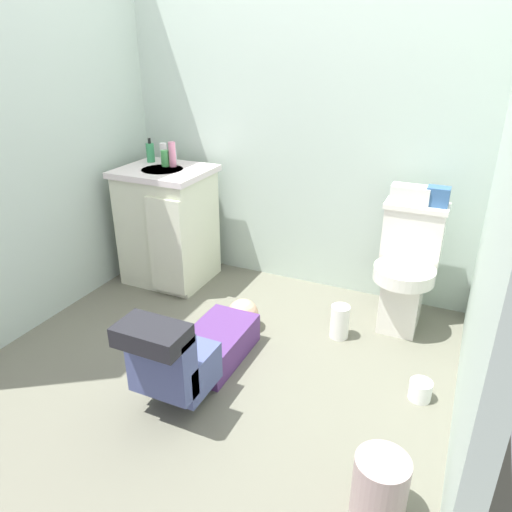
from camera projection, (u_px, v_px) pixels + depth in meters
name	position (u px, v px, depth m)	size (l,w,h in m)	color
ground_plane	(230.00, 353.00, 2.78)	(2.90, 2.99, 0.04)	#646354
wall_back	(299.00, 110.00, 3.13)	(2.56, 0.08, 2.40)	#B1C4B7
wall_left	(31.00, 120.00, 2.74)	(0.08, 1.99, 2.40)	#B1C4B7
toilet	(406.00, 269.00, 2.89)	(0.36, 0.46, 0.75)	silver
vanity_cabinet	(168.00, 225.00, 3.43)	(0.60, 0.53, 0.82)	beige
faucet	(175.00, 157.00, 3.36)	(0.02, 0.02, 0.10)	silver
person_plumber	(198.00, 348.00, 2.49)	(0.38, 1.06, 0.52)	#512D6B
tissue_box	(411.00, 194.00, 2.81)	(0.22, 0.11, 0.10)	silver
toiletry_bag	(438.00, 197.00, 2.75)	(0.12, 0.09, 0.11)	#33598C
soap_dispenser	(150.00, 152.00, 3.41)	(0.06, 0.06, 0.17)	#38955A
bottle_white	(164.00, 153.00, 3.39)	(0.05, 0.05, 0.14)	white
bottle_green	(165.00, 158.00, 3.30)	(0.06, 0.06, 0.11)	#45A452
bottle_pink	(172.00, 154.00, 3.28)	(0.05, 0.05, 0.17)	pink
trash_can	(380.00, 487.00, 1.77)	(0.20, 0.20, 0.26)	#A28A89
paper_towel_roll	(340.00, 322.00, 2.85)	(0.11, 0.11, 0.20)	white
toilet_paper_roll	(420.00, 390.00, 2.38)	(0.11, 0.11, 0.10)	white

